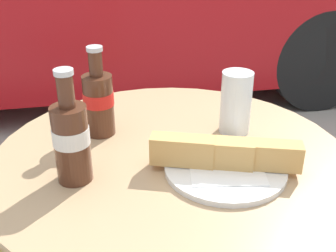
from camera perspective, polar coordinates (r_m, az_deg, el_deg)
The scene contains 5 objects.
bistro_table at distance 1.02m, azimuth 0.43°, elevation -11.04°, with size 0.81×0.81×0.69m.
cola_bottle_left at distance 0.83m, azimuth -12.97°, elevation -1.71°, with size 0.07×0.07×0.23m.
cola_bottle_right at distance 1.00m, azimuth -9.38°, elevation 3.37°, with size 0.07×0.07×0.22m.
drinking_glass at distance 1.02m, azimuth 9.15°, elevation 2.81°, with size 0.07×0.07×0.15m.
lunch_plate_near at distance 0.87m, azimuth 7.69°, elevation -4.60°, with size 0.31×0.25×0.07m.
Camera 1 is at (-0.16, -0.79, 1.17)m, focal length 45.00 mm.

